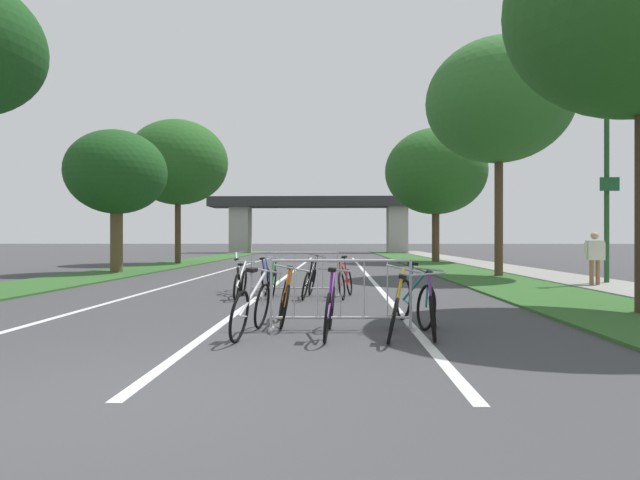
% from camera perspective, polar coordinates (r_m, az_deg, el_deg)
% --- Properties ---
extents(ground_plane, '(300.00, 300.00, 0.00)m').
position_cam_1_polar(ground_plane, '(4.66, -22.36, -16.73)').
color(ground_plane, '#3D3D3F').
extents(grass_verge_left, '(2.90, 56.38, 0.05)m').
position_cam_1_polar(grass_verge_left, '(28.53, -15.94, -2.59)').
color(grass_verge_left, '#2D5B26').
rests_on(grass_verge_left, ground).
extents(grass_verge_right, '(2.90, 56.38, 0.05)m').
position_cam_1_polar(grass_verge_right, '(27.63, 12.46, -2.68)').
color(grass_verge_right, '#2D5B26').
rests_on(grass_verge_right, ground).
extents(sidewalk_path_right, '(2.30, 56.38, 0.08)m').
position_cam_1_polar(sidewalk_path_right, '(28.22, 17.66, -2.59)').
color(sidewalk_path_right, gray).
rests_on(sidewalk_path_right, ground).
extents(lane_stripe_center, '(0.14, 32.62, 0.01)m').
position_cam_1_polar(lane_stripe_center, '(20.50, -3.25, -3.69)').
color(lane_stripe_center, silver).
rests_on(lane_stripe_center, ground).
extents(lane_stripe_right_lane, '(0.14, 32.62, 0.01)m').
position_cam_1_polar(lane_stripe_right_lane, '(20.45, 5.16, -3.70)').
color(lane_stripe_right_lane, silver).
rests_on(lane_stripe_right_lane, ground).
extents(lane_stripe_left_lane, '(0.14, 32.62, 0.01)m').
position_cam_1_polar(lane_stripe_left_lane, '(20.98, -11.44, -3.60)').
color(lane_stripe_left_lane, silver).
rests_on(lane_stripe_left_lane, ground).
extents(overpass_bridge, '(21.85, 3.61, 5.59)m').
position_cam_1_polar(overpass_bridge, '(50.77, -0.18, 3.19)').
color(overpass_bridge, '#2D2D30').
rests_on(overpass_bridge, ground).
extents(tree_left_cypress_far, '(3.91, 3.91, 5.69)m').
position_cam_1_polar(tree_left_cypress_far, '(21.76, -22.05, 7.06)').
color(tree_left_cypress_far, brown).
rests_on(tree_left_cypress_far, ground).
extents(tree_left_oak_near, '(5.46, 5.46, 7.90)m').
position_cam_1_polar(tree_left_oak_near, '(29.05, -15.80, 8.42)').
color(tree_left_oak_near, '#4C3823').
rests_on(tree_left_oak_near, ground).
extents(tree_right_pine_near, '(5.14, 5.14, 8.47)m').
position_cam_1_polar(tree_right_pine_near, '(19.70, 19.59, 14.56)').
color(tree_right_pine_near, '#4C3823').
rests_on(tree_right_pine_near, ground).
extents(tree_right_pine_far, '(5.87, 5.87, 7.80)m').
position_cam_1_polar(tree_right_pine_far, '(30.28, 12.96, 7.55)').
color(tree_right_pine_far, '#4C3823').
rests_on(tree_right_pine_far, ground).
extents(lamppost_with_sign, '(0.56, 0.32, 5.67)m').
position_cam_1_polar(lamppost_with_sign, '(17.16, 29.73, 6.74)').
color(lamppost_with_sign, '#1E4C23').
rests_on(lamppost_with_sign, ground).
extents(crowd_barrier_nearest, '(2.16, 0.52, 1.05)m').
position_cam_1_polar(crowd_barrier_nearest, '(7.54, 2.39, -6.25)').
color(crowd_barrier_nearest, '#ADADB2').
rests_on(crowd_barrier_nearest, ground).
extents(crowd_barrier_second, '(2.16, 0.55, 1.05)m').
position_cam_1_polar(crowd_barrier_second, '(12.09, -2.94, -3.87)').
color(crowd_barrier_second, '#ADADB2').
rests_on(crowd_barrier_second, ground).
extents(bicycle_purple_0, '(0.59, 1.67, 0.92)m').
position_cam_1_polar(bicycle_purple_0, '(7.35, 12.63, -7.74)').
color(bicycle_purple_0, black).
rests_on(bicycle_purple_0, ground).
extents(bicycle_white_1, '(0.60, 1.69, 1.04)m').
position_cam_1_polar(bicycle_white_1, '(12.87, -9.16, -4.25)').
color(bicycle_white_1, black).
rests_on(bicycle_white_1, ground).
extents(bicycle_yellow_2, '(0.64, 1.61, 0.98)m').
position_cam_1_polar(bicycle_yellow_2, '(7.04, 8.45, -8.01)').
color(bicycle_yellow_2, black).
rests_on(bicycle_yellow_2, ground).
extents(bicycle_silver_3, '(0.56, 1.76, 0.97)m').
position_cam_1_polar(bicycle_silver_3, '(7.15, -7.73, -7.63)').
color(bicycle_silver_3, black).
rests_on(bicycle_silver_3, ground).
extents(bicycle_green_4, '(0.51, 1.75, 0.94)m').
position_cam_1_polar(bicycle_green_4, '(11.80, -5.41, -4.60)').
color(bicycle_green_4, black).
rests_on(bicycle_green_4, ground).
extents(bicycle_blue_5, '(0.53, 1.65, 0.92)m').
position_cam_1_polar(bicycle_blue_5, '(12.65, -6.10, -4.43)').
color(bicycle_blue_5, black).
rests_on(bicycle_blue_5, ground).
extents(bicycle_orange_6, '(0.63, 1.65, 0.97)m').
position_cam_1_polar(bicycle_orange_6, '(8.04, -4.05, -6.81)').
color(bicycle_orange_6, black).
rests_on(bicycle_orange_6, ground).
extents(bicycle_teal_7, '(0.60, 1.68, 0.98)m').
position_cam_1_polar(bicycle_teal_7, '(8.11, 10.62, -6.77)').
color(bicycle_teal_7, black).
rests_on(bicycle_teal_7, ground).
extents(bicycle_red_8, '(0.61, 1.63, 0.96)m').
position_cam_1_polar(bicycle_red_8, '(11.69, 2.89, -4.74)').
color(bicycle_red_8, black).
rests_on(bicycle_red_8, ground).
extents(bicycle_black_9, '(0.55, 1.71, 1.01)m').
position_cam_1_polar(bicycle_black_9, '(11.59, -1.20, -4.75)').
color(bicycle_black_9, black).
rests_on(bicycle_black_9, ground).
extents(bicycle_purple_10, '(0.49, 1.70, 0.97)m').
position_cam_1_polar(bicycle_purple_10, '(7.06, 1.12, -7.78)').
color(bicycle_purple_10, black).
rests_on(bicycle_purple_10, ground).
extents(bicycle_white_11, '(0.46, 1.61, 0.86)m').
position_cam_1_polar(bicycle_white_11, '(11.73, -8.99, -4.85)').
color(bicycle_white_11, black).
rests_on(bicycle_white_11, ground).
extents(pedestrian_pushing_bike, '(0.57, 0.28, 1.55)m').
position_cam_1_polar(pedestrian_pushing_bike, '(16.04, 28.67, -1.38)').
color(pedestrian_pushing_bike, olive).
rests_on(pedestrian_pushing_bike, ground).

